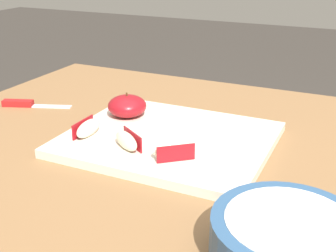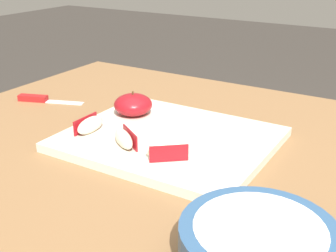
# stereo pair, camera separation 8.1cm
# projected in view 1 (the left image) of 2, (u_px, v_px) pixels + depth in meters

# --- Properties ---
(dining_table) EXTENTS (1.15, 0.84, 0.76)m
(dining_table) POSITION_uv_depth(u_px,v_px,m) (195.00, 203.00, 0.85)
(dining_table) COLOR brown
(dining_table) RESTS_ON ground_plane
(cutting_board) EXTENTS (0.37, 0.31, 0.02)m
(cutting_board) POSITION_uv_depth(u_px,v_px,m) (168.00, 140.00, 0.82)
(cutting_board) COLOR beige
(cutting_board) RESTS_ON dining_table
(apple_half_skin_up) EXTENTS (0.08, 0.08, 0.05)m
(apple_half_skin_up) POSITION_uv_depth(u_px,v_px,m) (127.00, 106.00, 0.90)
(apple_half_skin_up) COLOR maroon
(apple_half_skin_up) RESTS_ON cutting_board
(apple_wedge_back) EXTENTS (0.02, 0.07, 0.03)m
(apple_wedge_back) POSITION_uv_depth(u_px,v_px,m) (88.00, 128.00, 0.81)
(apple_wedge_back) COLOR beige
(apple_wedge_back) RESTS_ON cutting_board
(apple_wedge_near_knife) EXTENTS (0.07, 0.06, 0.03)m
(apple_wedge_near_knife) POSITION_uv_depth(u_px,v_px,m) (173.00, 150.00, 0.72)
(apple_wedge_near_knife) COLOR beige
(apple_wedge_near_knife) RESTS_ON cutting_board
(apple_wedge_left) EXTENTS (0.07, 0.06, 0.03)m
(apple_wedge_left) POSITION_uv_depth(u_px,v_px,m) (127.00, 141.00, 0.76)
(apple_wedge_left) COLOR beige
(apple_wedge_left) RESTS_ON cutting_board
(paring_knife) EXTENTS (0.16, 0.07, 0.01)m
(paring_knife) POSITION_uv_depth(u_px,v_px,m) (24.00, 104.00, 1.01)
(paring_knife) COLOR silver
(paring_knife) RESTS_ON dining_table
(ceramic_fruit_bowl) EXTENTS (0.18, 0.18, 0.06)m
(ceramic_fruit_bowl) POSITION_uv_depth(u_px,v_px,m) (288.00, 240.00, 0.50)
(ceramic_fruit_bowl) COLOR #2D517A
(ceramic_fruit_bowl) RESTS_ON dining_table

